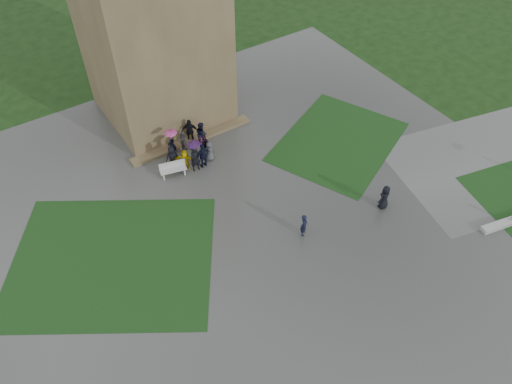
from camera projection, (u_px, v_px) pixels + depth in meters
ground at (279, 242)px, 28.55m from camera, size 120.00×120.00×0.00m
plaza at (260, 219)px, 29.71m from camera, size 34.00×34.00×0.02m
lawn_inset_left at (112, 259)px, 27.64m from camera, size 14.10×13.46×0.01m
lawn_inset_right at (338, 141)px, 34.67m from camera, size 11.12×10.15×0.01m
tower_plinth at (192, 140)px, 34.63m from camera, size 9.00×0.80×0.22m
bench at (173, 169)px, 32.00m from camera, size 1.78×0.91×0.99m
visitor_cluster at (193, 145)px, 32.66m from camera, size 3.46×3.63×2.66m
pedestrian_mid at (304, 225)px, 28.38m from camera, size 0.67×0.66×1.56m
pedestrian_near at (385, 197)px, 29.80m from camera, size 0.88×0.65×1.68m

